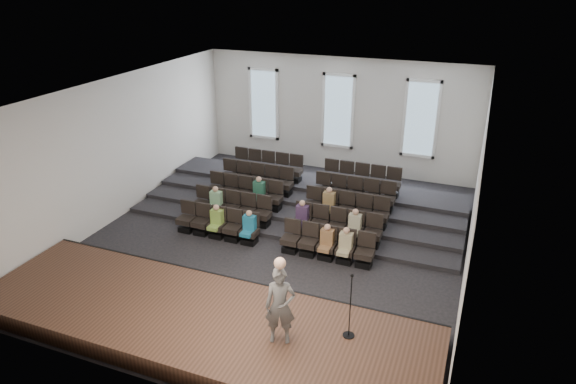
{
  "coord_description": "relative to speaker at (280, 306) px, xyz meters",
  "views": [
    {
      "loc": [
        5.88,
        -13.97,
        8.33
      ],
      "look_at": [
        0.21,
        0.5,
        1.55
      ],
      "focal_mm": 32.0,
      "sensor_mm": 36.0,
      "label": 1
    }
  ],
  "objects": [
    {
      "name": "wall_front",
      "position": [
        -2.27,
        -1.78,
        1.06
      ],
      "size": [
        12.0,
        0.04,
        5.0
      ],
      "primitive_type": "cube",
      "color": "silver",
      "rests_on": "ground"
    },
    {
      "name": "stage_lip",
      "position": [
        -2.27,
        1.91,
        -1.19
      ],
      "size": [
        11.8,
        0.06,
        0.52
      ],
      "primitive_type": "cube",
      "color": "black",
      "rests_on": "ground"
    },
    {
      "name": "wall_right",
      "position": [
        3.75,
        5.24,
        1.06
      ],
      "size": [
        0.04,
        14.0,
        5.0
      ],
      "primitive_type": "cube",
      "color": "silver",
      "rests_on": "ground"
    },
    {
      "name": "ceiling",
      "position": [
        -2.27,
        5.24,
        3.57
      ],
      "size": [
        12.0,
        14.0,
        0.02
      ],
      "primitive_type": "cube",
      "color": "white",
      "rests_on": "ground"
    },
    {
      "name": "stage",
      "position": [
        -2.27,
        0.14,
        -1.19
      ],
      "size": [
        11.8,
        3.6,
        0.5
      ],
      "primitive_type": "cube",
      "color": "#4B2E20",
      "rests_on": "ground"
    },
    {
      "name": "seating_rows",
      "position": [
        -2.27,
        6.78,
        -0.76
      ],
      "size": [
        6.8,
        4.7,
        1.67
      ],
      "color": "black",
      "rests_on": "ground"
    },
    {
      "name": "wall_back",
      "position": [
        -2.27,
        12.26,
        1.06
      ],
      "size": [
        12.0,
        0.04,
        5.0
      ],
      "primitive_type": "cube",
      "color": "silver",
      "rests_on": "ground"
    },
    {
      "name": "ground",
      "position": [
        -2.27,
        5.24,
        -1.44
      ],
      "size": [
        14.0,
        14.0,
        0.0
      ],
      "primitive_type": "plane",
      "color": "black",
      "rests_on": "ground"
    },
    {
      "name": "mic_stand",
      "position": [
        1.42,
        0.71,
        -0.44
      ],
      "size": [
        0.28,
        0.28,
        1.68
      ],
      "color": "black",
      "rests_on": "stage"
    },
    {
      "name": "speaker",
      "position": [
        0.0,
        0.0,
        0.0
      ],
      "size": [
        0.79,
        0.64,
        1.88
      ],
      "primitive_type": "imported",
      "rotation": [
        0.0,
        0.0,
        0.32
      ],
      "color": "#555351",
      "rests_on": "stage"
    },
    {
      "name": "risers",
      "position": [
        -2.27,
        8.41,
        -1.25
      ],
      "size": [
        11.8,
        4.8,
        0.6
      ],
      "color": "black",
      "rests_on": "ground"
    },
    {
      "name": "audience",
      "position": [
        -1.99,
        5.46,
        -0.64
      ],
      "size": [
        5.45,
        2.64,
        1.1
      ],
      "color": "#7FA642",
      "rests_on": "seating_rows"
    },
    {
      "name": "windows",
      "position": [
        -2.27,
        12.19,
        1.26
      ],
      "size": [
        8.44,
        0.1,
        3.24
      ],
      "color": "white",
      "rests_on": "wall_back"
    },
    {
      "name": "wall_left",
      "position": [
        -8.29,
        5.24,
        1.06
      ],
      "size": [
        0.04,
        14.0,
        5.0
      ],
      "primitive_type": "cube",
      "color": "silver",
      "rests_on": "ground"
    }
  ]
}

